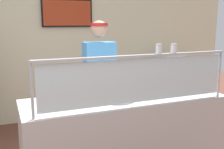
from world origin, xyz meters
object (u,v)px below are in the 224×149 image
pizza_server (116,97)px  worker_figure (100,82)px  pizza_tray (117,98)px  pepper_flake_shaker (174,49)px  parmesan_shaker (159,49)px  pizza_box_stack (171,59)px

pizza_server → worker_figure: (0.06, 0.66, 0.02)m
pizza_tray → worker_figure: (0.04, 0.64, 0.04)m
pepper_flake_shaker → worker_figure: bearing=115.7°
pepper_flake_shaker → parmesan_shaker: bearing=-180.0°
pepper_flake_shaker → pizza_box_stack: 2.61m
worker_figure → parmesan_shaker: bearing=-73.5°
worker_figure → pepper_flake_shaker: bearing=-64.3°
worker_figure → pizza_box_stack: worker_figure is taller
pizza_box_stack → pepper_flake_shaker: bearing=-123.6°
pizza_server → pepper_flake_shaker: 0.75m
pizza_tray → worker_figure: bearing=86.2°
pizza_tray → parmesan_shaker: bearing=-41.2°
pepper_flake_shaker → worker_figure: worker_figure is taller
pizza_tray → pizza_server: size_ratio=1.47×
parmesan_shaker → pepper_flake_shaker: 0.17m
pizza_server → parmesan_shaker: size_ratio=2.96×
pizza_tray → pizza_box_stack: size_ratio=0.88×
pizza_tray → pizza_server: bearing=-132.4°
pizza_tray → pepper_flake_shaker: (0.49, -0.28, 0.52)m
parmesan_shaker → worker_figure: (-0.27, 0.92, -0.48)m
pizza_server → pizza_box_stack: bearing=42.5°
parmesan_shaker → pepper_flake_shaker: size_ratio=1.05×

